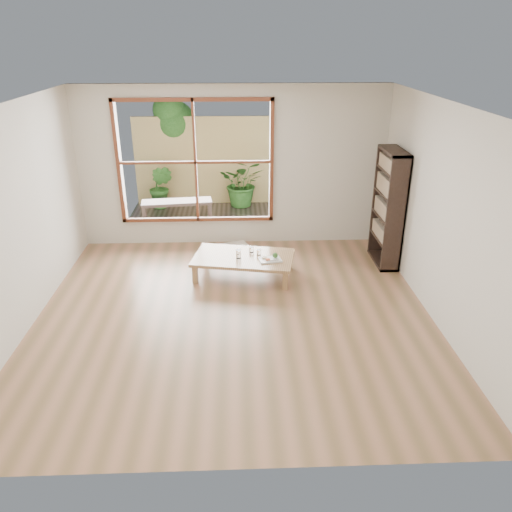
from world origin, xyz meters
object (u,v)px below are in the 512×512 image
at_px(bookshelf, 388,208).
at_px(garden_bench, 177,204).
at_px(low_table, 244,259).
at_px(food_tray, 271,259).

bearing_deg(bookshelf, garden_bench, 150.86).
height_order(low_table, food_tray, food_tray).
distance_m(food_tray, garden_bench, 2.94).
bearing_deg(bookshelf, food_tray, -162.52).
xyz_separation_m(bookshelf, garden_bench, (-3.41, 1.90, -0.51)).
relative_size(bookshelf, food_tray, 5.05).
height_order(bookshelf, food_tray, bookshelf).
height_order(bookshelf, garden_bench, bookshelf).
xyz_separation_m(food_tray, garden_bench, (-1.60, 2.47, 0.04)).
height_order(food_tray, garden_bench, garden_bench).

